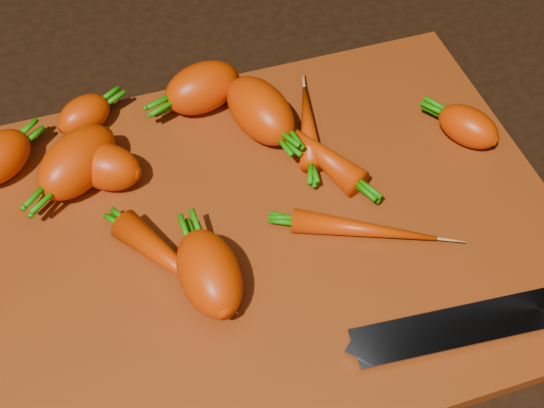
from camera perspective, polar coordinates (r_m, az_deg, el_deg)
name	(u,v)px	position (r m, az deg, el deg)	size (l,w,h in m)	color
ground	(275,237)	(0.68, 0.26, -2.48)	(2.00, 2.00, 0.01)	black
cutting_board	(276,229)	(0.67, 0.27, -1.92)	(0.50, 0.40, 0.01)	maroon
carrot_1	(107,167)	(0.70, -12.33, 2.74)	(0.06, 0.04, 0.04)	#E43600
carrot_2	(260,110)	(0.72, -0.89, 7.06)	(0.09, 0.05, 0.05)	#E43600
carrot_3	(209,273)	(0.61, -4.74, -5.22)	(0.08, 0.05, 0.05)	#E43600
carrot_4	(202,88)	(0.75, -5.28, 8.71)	(0.08, 0.05, 0.05)	#E43600
carrot_5	(84,115)	(0.75, -13.97, 6.51)	(0.05, 0.04, 0.04)	#E43600
carrot_6	(468,126)	(0.74, 14.56, 5.67)	(0.06, 0.04, 0.04)	#E43600
carrot_7	(308,125)	(0.73, 2.71, 5.95)	(0.11, 0.02, 0.02)	#E43600
carrot_8	(364,229)	(0.65, 6.95, -1.90)	(0.12, 0.02, 0.02)	#E43600
carrot_9	(316,151)	(0.70, 3.34, 4.03)	(0.11, 0.03, 0.03)	#E43600
carrot_10	(168,259)	(0.63, -7.85, -4.10)	(0.11, 0.03, 0.03)	#E43600
carrot_11	(77,162)	(0.70, -14.48, 3.08)	(0.09, 0.05, 0.05)	#E43600
knife	(494,319)	(0.63, 16.41, -8.31)	(0.32, 0.05, 0.02)	gray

